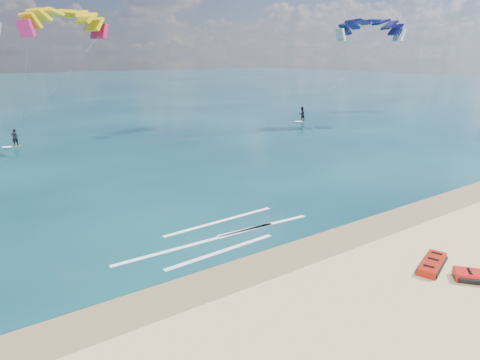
% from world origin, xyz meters
% --- Properties ---
extents(ground, '(320.00, 320.00, 0.00)m').
position_xyz_m(ground, '(0.00, 40.00, 0.00)').
color(ground, tan).
rests_on(ground, ground).
extents(wet_sand_strip, '(320.00, 2.40, 0.01)m').
position_xyz_m(wet_sand_strip, '(0.00, 3.00, 0.00)').
color(wet_sand_strip, brown).
rests_on(wet_sand_strip, ground).
extents(packed_kite_left, '(2.63, 1.81, 0.39)m').
position_xyz_m(packed_kite_left, '(5.48, -1.29, 0.00)').
color(packed_kite_left, '#AE1909').
rests_on(packed_kite_left, ground).
extents(kitesurfer_main, '(10.50, 8.96, 13.41)m').
position_xyz_m(kitesurfer_main, '(-2.97, 32.19, 6.84)').
color(kitesurfer_main, '#B2CF18').
rests_on(kitesurfer_main, sea).
extents(kitesurfer_far, '(12.24, 8.95, 14.01)m').
position_xyz_m(kitesurfer_far, '(31.03, 28.42, 7.20)').
color(kitesurfer_far, gold).
rests_on(kitesurfer_far, sea).
extents(shoreline_foam, '(10.81, 3.62, 0.01)m').
position_xyz_m(shoreline_foam, '(-0.00, 6.50, 0.04)').
color(shoreline_foam, white).
rests_on(shoreline_foam, ground).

